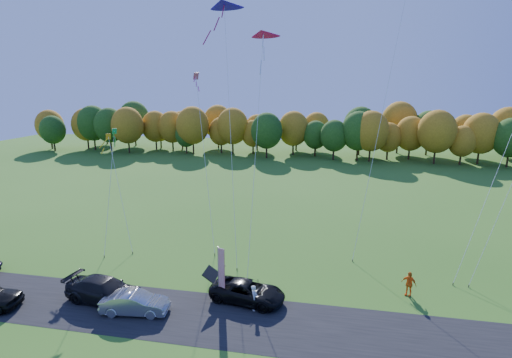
% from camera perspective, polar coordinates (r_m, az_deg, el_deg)
% --- Properties ---
extents(ground, '(160.00, 160.00, 0.00)m').
position_cam_1_polar(ground, '(30.72, -2.22, -15.46)').
color(ground, '#2E5F19').
extents(asphalt_strip, '(90.00, 6.00, 0.01)m').
position_cam_1_polar(asphalt_strip, '(27.39, -4.23, -19.41)').
color(asphalt_strip, black).
rests_on(asphalt_strip, ground).
extents(tree_line, '(116.00, 12.00, 10.00)m').
position_cam_1_polar(tree_line, '(82.72, 6.50, 3.11)').
color(tree_line, '#1E4711').
rests_on(tree_line, ground).
extents(black_suv, '(5.61, 3.30, 1.46)m').
position_cam_1_polar(black_suv, '(28.93, -1.21, -15.76)').
color(black_suv, black).
rests_on(black_suv, ground).
extents(silver_sedan, '(4.59, 2.06, 1.46)m').
position_cam_1_polar(silver_sedan, '(28.78, -16.91, -16.57)').
color(silver_sedan, '#A3A2A7').
rests_on(silver_sedan, ground).
extents(dark_truck_a, '(6.03, 3.09, 1.67)m').
position_cam_1_polar(dark_truck_a, '(30.70, -20.75, -14.65)').
color(dark_truck_a, black).
rests_on(dark_truck_a, ground).
extents(person_tailgate_a, '(0.45, 0.67, 1.77)m').
position_cam_1_polar(person_tailgate_a, '(27.88, -0.25, -16.61)').
color(person_tailgate_a, silver).
rests_on(person_tailgate_a, ground).
extents(person_tailgate_b, '(0.83, 0.93, 1.59)m').
position_cam_1_polar(person_tailgate_b, '(32.08, -4.81, -12.56)').
color(person_tailgate_b, gray).
rests_on(person_tailgate_b, ground).
extents(person_east, '(1.15, 0.93, 1.83)m').
position_cam_1_polar(person_east, '(31.46, 21.00, -13.79)').
color(person_east, orange).
rests_on(person_east, ground).
extents(feather_flag, '(0.53, 0.21, 4.13)m').
position_cam_1_polar(feather_flag, '(28.06, -5.06, -12.66)').
color(feather_flag, '#999999').
rests_on(feather_flag, ground).
extents(kite_delta_blue, '(5.62, 12.72, 24.36)m').
position_cam_1_polar(kite_delta_blue, '(36.23, -3.78, 8.38)').
color(kite_delta_blue, '#4C3F33').
rests_on(kite_delta_blue, ground).
extents(kite_parafoil_orange, '(6.96, 13.88, 30.22)m').
position_cam_1_polar(kite_parafoil_orange, '(39.51, 18.40, 12.96)').
color(kite_parafoil_orange, '#4C3F33').
rests_on(kite_parafoil_orange, ground).
extents(kite_delta_red, '(2.87, 11.57, 20.87)m').
position_cam_1_polar(kite_delta_red, '(34.05, 0.12, 6.98)').
color(kite_delta_red, '#4C3F33').
rests_on(kite_delta_red, ground).
extents(kite_parafoil_rainbow, '(8.23, 8.93, 15.52)m').
position_cam_1_polar(kite_parafoil_rainbow, '(37.07, 30.98, 0.27)').
color(kite_parafoil_rainbow, '#4C3F33').
rests_on(kite_parafoil_rainbow, ground).
extents(kite_diamond_yellow, '(5.11, 5.73, 10.37)m').
position_cam_1_polar(kite_diamond_yellow, '(39.62, -18.89, -1.67)').
color(kite_diamond_yellow, '#4C3F33').
rests_on(kite_diamond_yellow, ground).
extents(kite_diamond_green, '(0.88, 4.49, 11.13)m').
position_cam_1_polar(kite_diamond_green, '(37.98, -20.19, -1.29)').
color(kite_diamond_green, '#4C3F33').
rests_on(kite_diamond_green, ground).
extents(kite_diamond_pink, '(4.58, 8.53, 16.26)m').
position_cam_1_polar(kite_diamond_pink, '(38.05, -7.33, 2.83)').
color(kite_diamond_pink, '#4C3F33').
rests_on(kite_diamond_pink, ground).
extents(kite_diamond_blue_low, '(3.94, 3.27, 9.79)m').
position_cam_1_polar(kite_diamond_blue_low, '(34.85, 30.96, -5.53)').
color(kite_diamond_blue_low, '#4C3F33').
rests_on(kite_diamond_blue_low, ground).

